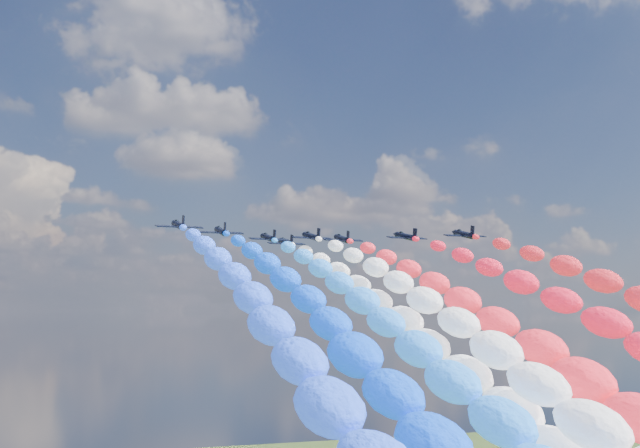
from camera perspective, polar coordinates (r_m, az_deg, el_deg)
name	(u,v)px	position (r m, az deg, el deg)	size (l,w,h in m)	color
jet_0	(179,225)	(141.14, -9.78, -0.07)	(7.84, 10.52, 2.32)	black
trail_0	(286,371)	(79.90, -2.38, -10.18)	(6.39, 122.14, 45.19)	#2753FB
jet_1	(221,231)	(150.70, -6.89, -0.49)	(7.84, 10.52, 2.32)	black
trail_1	(344,364)	(90.42, 1.68, -9.70)	(6.39, 122.14, 45.19)	blue
jet_2	(268,238)	(163.42, -3.60, -0.95)	(7.84, 10.52, 2.32)	black
trail_2	(404,357)	(104.44, 5.82, -9.18)	(6.39, 122.14, 45.19)	#257EFD
jet_3	(311,236)	(160.36, -0.60, -0.87)	(7.84, 10.52, 2.32)	black
trail_3	(476,359)	(102.94, 10.80, -9.15)	(6.39, 122.14, 45.19)	white
jet_4	(286,242)	(173.93, -2.39, -1.27)	(7.84, 10.52, 2.32)	black
trail_4	(417,353)	(115.41, 6.78, -8.87)	(6.39, 122.14, 45.19)	white
jet_5	(342,239)	(165.45, 1.54, -1.03)	(7.84, 10.52, 2.32)	black
trail_5	(517,356)	(109.15, 13.49, -8.91)	(6.39, 122.14, 45.19)	#FA2535
jet_6	(406,236)	(161.27, 5.97, -0.86)	(7.84, 10.52, 2.32)	black
trail_6	(628,358)	(107.92, 20.57, -8.73)	(6.39, 122.14, 45.19)	red
jet_7	(464,234)	(158.30, 9.94, -0.71)	(7.84, 10.52, 2.32)	black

